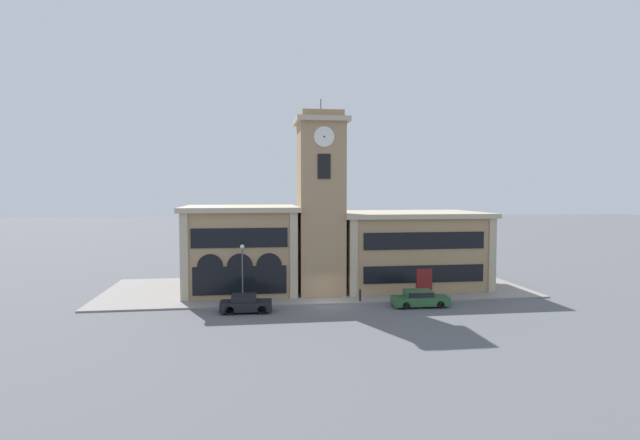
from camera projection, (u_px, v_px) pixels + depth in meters
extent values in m
plane|color=#56565B|center=(328.00, 305.00, 42.25)|extent=(300.00, 300.00, 0.00)
cube|color=gray|center=(317.00, 288.00, 49.38)|extent=(40.61, 14.44, 0.15)
cube|color=#9E7F5B|center=(321.00, 210.00, 46.30)|extent=(4.10, 4.10, 15.85)
cube|color=tan|center=(321.00, 121.00, 45.83)|extent=(4.80, 4.80, 0.45)
cube|color=#9E7F5B|center=(321.00, 116.00, 45.80)|extent=(3.77, 3.77, 0.60)
cylinder|color=#4C4C51|center=(321.00, 106.00, 45.75)|extent=(0.10, 0.10, 1.20)
cylinder|color=silver|center=(324.00, 137.00, 43.85)|extent=(1.80, 0.10, 1.80)
cylinder|color=black|center=(324.00, 137.00, 43.78)|extent=(0.14, 0.04, 0.14)
cylinder|color=silver|center=(343.00, 139.00, 46.21)|extent=(0.10, 1.80, 1.80)
cylinder|color=black|center=(344.00, 139.00, 46.22)|extent=(0.04, 0.14, 0.14)
cube|color=black|center=(324.00, 166.00, 44.01)|extent=(1.15, 0.10, 2.20)
cube|color=#9E7F5B|center=(241.00, 251.00, 48.40)|extent=(10.17, 9.92, 7.77)
cube|color=tan|center=(241.00, 208.00, 48.16)|extent=(10.87, 10.62, 0.45)
cube|color=tan|center=(184.00, 258.00, 42.79)|extent=(0.70, 0.16, 7.77)
cube|color=tan|center=(294.00, 256.00, 44.08)|extent=(0.70, 0.16, 7.77)
cube|color=black|center=(240.00, 238.00, 43.35)|extent=(8.34, 0.10, 1.71)
cube|color=black|center=(240.00, 280.00, 43.57)|extent=(8.14, 0.10, 2.49)
cylinder|color=black|center=(210.00, 267.00, 43.14)|extent=(2.24, 0.06, 2.24)
cylinder|color=black|center=(240.00, 266.00, 43.49)|extent=(2.24, 0.06, 2.24)
cylinder|color=black|center=(269.00, 266.00, 43.84)|extent=(2.24, 0.06, 2.24)
cube|color=#9E7F5B|center=(408.00, 251.00, 50.71)|extent=(13.95, 9.92, 7.11)
cube|color=tan|center=(408.00, 214.00, 50.49)|extent=(14.65, 10.62, 0.45)
cube|color=tan|center=(354.00, 259.00, 44.84)|extent=(0.70, 0.16, 7.11)
cube|color=tan|center=(493.00, 256.00, 46.65)|extent=(0.70, 0.16, 7.11)
cube|color=black|center=(425.00, 241.00, 45.67)|extent=(11.44, 0.10, 1.56)
cube|color=maroon|center=(424.00, 282.00, 45.88)|extent=(1.50, 0.12, 2.56)
cube|color=black|center=(424.00, 274.00, 45.85)|extent=(11.44, 0.10, 1.59)
cube|color=black|center=(246.00, 305.00, 39.71)|extent=(4.11, 1.88, 0.72)
cube|color=black|center=(244.00, 298.00, 39.66)|extent=(1.99, 1.65, 0.52)
cube|color=black|center=(244.00, 298.00, 39.66)|extent=(1.92, 1.68, 0.39)
cylinder|color=black|center=(262.00, 305.00, 40.63)|extent=(0.70, 0.24, 0.70)
cylinder|color=black|center=(262.00, 310.00, 39.09)|extent=(0.70, 0.24, 0.70)
cylinder|color=black|center=(231.00, 306.00, 40.36)|extent=(0.70, 0.24, 0.70)
cylinder|color=black|center=(229.00, 311.00, 38.82)|extent=(0.70, 0.24, 0.70)
cube|color=#285633|center=(420.00, 301.00, 41.69)|extent=(4.71, 1.97, 0.68)
cube|color=#285633|center=(418.00, 293.00, 41.63)|extent=(2.28, 1.72, 0.54)
cube|color=black|center=(418.00, 293.00, 41.63)|extent=(2.19, 1.75, 0.41)
cylinder|color=black|center=(434.00, 300.00, 42.66)|extent=(0.64, 0.24, 0.64)
cylinder|color=black|center=(440.00, 305.00, 41.05)|extent=(0.64, 0.24, 0.64)
cylinder|color=black|center=(401.00, 301.00, 42.34)|extent=(0.64, 0.24, 0.64)
cylinder|color=black|center=(406.00, 305.00, 40.74)|extent=(0.64, 0.24, 0.64)
cylinder|color=#4C4C51|center=(243.00, 277.00, 41.80)|extent=(0.12, 0.12, 4.69)
sphere|color=silver|center=(242.00, 247.00, 41.65)|extent=(0.36, 0.36, 0.36)
cylinder|color=black|center=(360.00, 296.00, 43.17)|extent=(0.18, 0.18, 0.90)
sphere|color=black|center=(360.00, 290.00, 43.14)|extent=(0.16, 0.16, 0.16)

